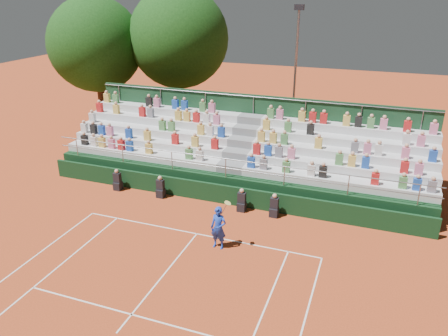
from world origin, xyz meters
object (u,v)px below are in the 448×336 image
(tree_east, at_px, (179,38))
(floodlight_mast, at_px, (296,67))
(tennis_player, at_px, (219,228))
(tree_west, at_px, (96,45))

(tree_east, height_order, floodlight_mast, tree_east)
(tree_east, relative_size, floodlight_mast, 1.13)
(tennis_player, distance_m, tree_west, 19.41)
(tennis_player, bearing_deg, tree_east, 120.38)
(tennis_player, xyz_separation_m, tree_west, (-14.01, 12.31, 5.38))
(tree_west, relative_size, floodlight_mast, 1.06)
(floodlight_mast, bearing_deg, tennis_player, -90.31)
(tree_west, bearing_deg, tennis_player, -41.29)
(tree_west, xyz_separation_m, tree_east, (5.54, 2.14, 0.43))
(tennis_player, xyz_separation_m, floodlight_mast, (0.08, 14.06, 4.32))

